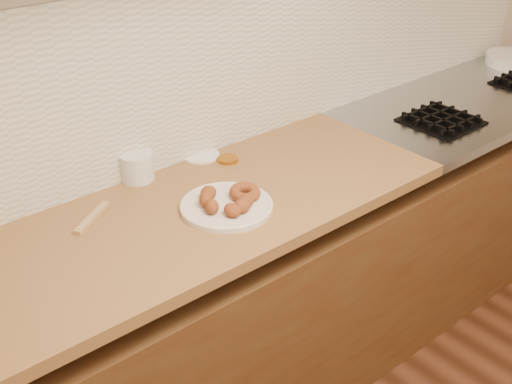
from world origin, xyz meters
TOP-DOWN VIEW (x-y plane):
  - wall_back at (0.00, 2.00)m, footprint 4.00×0.02m
  - base_cabinet at (0.00, 1.69)m, footprint 3.60×0.60m
  - butcher_block at (-0.65, 1.69)m, footprint 2.30×0.62m
  - stovetop at (1.15, 1.69)m, footprint 1.30×0.62m
  - backsplash at (0.00, 1.99)m, footprint 3.60×0.02m
  - burner_grates at (1.13, 1.61)m, footprint 0.91×0.26m
  - donut_plate at (-0.24, 1.63)m, footprint 0.28×0.28m
  - ring_donut at (-0.18, 1.63)m, footprint 0.13×0.13m
  - fried_dough_chunks at (-0.26, 1.61)m, footprint 0.17×0.20m
  - plastic_tub at (-0.35, 1.97)m, footprint 0.13×0.13m
  - tub_lid at (-0.10, 1.97)m, footprint 0.15×0.15m
  - brass_jar_lid at (-0.05, 1.88)m, footprint 0.08×0.08m
  - wooden_utensil at (-0.59, 1.84)m, footprint 0.16×0.12m
  - plate_stack at (1.64, 1.81)m, footprint 0.25×0.25m

SIDE VIEW (x-z plane):
  - base_cabinet at x=0.00m, z-range 0.00..0.77m
  - butcher_block at x=-0.65m, z-range 0.86..0.90m
  - stovetop at x=1.15m, z-range 0.86..0.90m
  - tub_lid at x=-0.10m, z-range 0.90..0.91m
  - brass_jar_lid at x=-0.05m, z-range 0.90..0.91m
  - wooden_utensil at x=-0.59m, z-range 0.90..0.91m
  - donut_plate at x=-0.24m, z-range 0.90..0.92m
  - burner_grates at x=1.13m, z-range 0.90..0.93m
  - plate_stack at x=1.64m, z-range 0.90..0.95m
  - ring_donut at x=-0.18m, z-range 0.91..0.95m
  - fried_dough_chunks at x=-0.26m, z-range 0.91..0.96m
  - plastic_tub at x=-0.35m, z-range 0.90..0.99m
  - backsplash at x=0.00m, z-range 0.90..1.50m
  - wall_back at x=0.00m, z-range 0.00..2.70m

